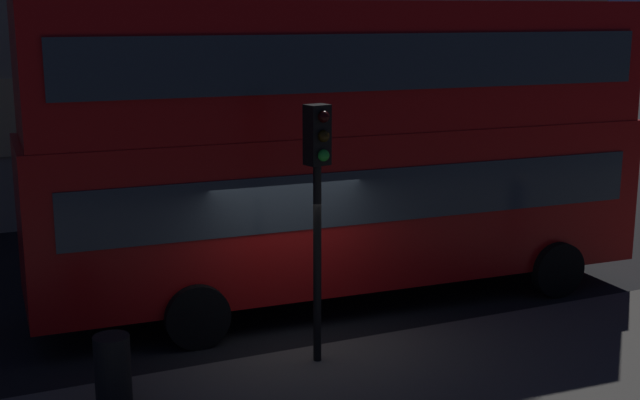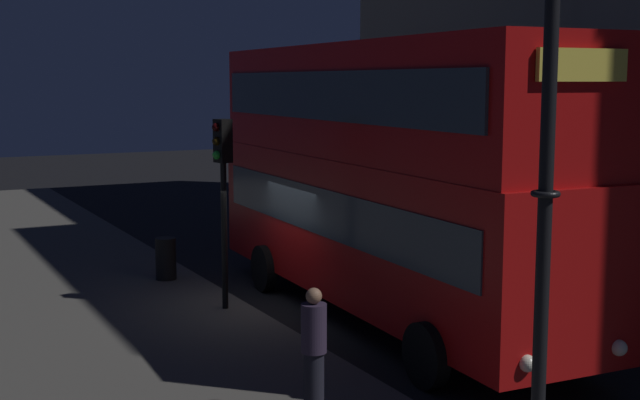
{
  "view_description": "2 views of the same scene",
  "coord_description": "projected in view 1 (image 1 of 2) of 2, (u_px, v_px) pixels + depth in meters",
  "views": [
    {
      "loc": [
        -4.96,
        -11.93,
        5.19
      ],
      "look_at": [
        0.43,
        0.03,
        2.28
      ],
      "focal_mm": 48.2,
      "sensor_mm": 36.0,
      "label": 1
    },
    {
      "loc": [
        15.68,
        -7.19,
        4.64
      ],
      "look_at": [
        -0.09,
        1.07,
        2.18
      ],
      "focal_mm": 48.38,
      "sensor_mm": 36.0,
      "label": 2
    }
  ],
  "objects": [
    {
      "name": "double_decker_bus",
      "position": [
        344.0,
        138.0,
        15.1
      ],
      "size": [
        11.23,
        3.2,
        5.34
      ],
      "rotation": [
        0.0,
        0.0,
        -0.05
      ],
      "color": "#B20F0F",
      "rests_on": "ground"
    },
    {
      "name": "ground_plane",
      "position": [
        296.0,
        342.0,
        13.73
      ],
      "size": [
        80.0,
        80.0,
        0.0
      ],
      "primitive_type": "plane",
      "color": "black"
    },
    {
      "name": "traffic_light_near_kerb",
      "position": [
        318.0,
        179.0,
        12.1
      ],
      "size": [
        0.37,
        0.39,
        3.79
      ],
      "rotation": [
        0.0,
        0.0,
        0.21
      ],
      "color": "black",
      "rests_on": "sidewalk_slab"
    },
    {
      "name": "litter_bin",
      "position": [
        113.0,
        371.0,
        11.15
      ],
      "size": [
        0.47,
        0.47,
        0.96
      ],
      "primitive_type": "cylinder",
      "color": "black",
      "rests_on": "sidewalk_slab"
    }
  ]
}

